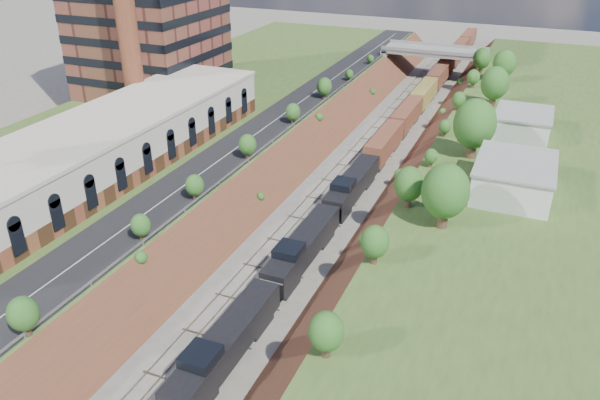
# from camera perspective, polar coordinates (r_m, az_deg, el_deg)

# --- Properties ---
(platform_left) EXTENTS (44.00, 180.00, 5.00)m
(platform_left) POSITION_cam_1_polar(r_m,az_deg,el_deg) (103.75, -12.57, 6.56)
(platform_left) COLOR #3C5523
(platform_left) RESTS_ON ground
(platform_right) EXTENTS (44.00, 180.00, 5.00)m
(platform_right) POSITION_cam_1_polar(r_m,az_deg,el_deg) (86.71, 26.28, 0.19)
(platform_right) COLOR #3C5523
(platform_right) RESTS_ON ground
(embankment_left) EXTENTS (10.00, 180.00, 10.00)m
(embankment_left) POSITION_cam_1_polar(r_m,az_deg,el_deg) (94.31, -1.31, 3.51)
(embankment_left) COLOR brown
(embankment_left) RESTS_ON ground
(embankment_right) EXTENTS (10.00, 180.00, 10.00)m
(embankment_right) POSITION_cam_1_polar(r_m,az_deg,el_deg) (88.39, 11.83, 1.24)
(embankment_right) COLOR brown
(embankment_right) RESTS_ON ground
(rail_left_track) EXTENTS (1.58, 180.00, 0.18)m
(rail_left_track) POSITION_cam_1_polar(r_m,az_deg,el_deg) (91.44, 3.51, 2.74)
(rail_left_track) COLOR gray
(rail_left_track) RESTS_ON ground
(rail_right_track) EXTENTS (1.58, 180.00, 0.18)m
(rail_right_track) POSITION_cam_1_polar(r_m,az_deg,el_deg) (90.03, 6.62, 2.21)
(rail_right_track) COLOR gray
(rail_right_track) RESTS_ON ground
(road) EXTENTS (8.00, 180.00, 0.10)m
(road) POSITION_cam_1_polar(r_m,az_deg,el_deg) (94.25, -3.86, 6.74)
(road) COLOR black
(road) RESTS_ON platform_left
(guardrail) EXTENTS (0.10, 171.00, 0.70)m
(guardrail) POSITION_cam_1_polar(r_m,az_deg,el_deg) (92.24, -1.63, 6.67)
(guardrail) COLOR #99999E
(guardrail) RESTS_ON platform_left
(commercial_building) EXTENTS (14.30, 62.30, 7.00)m
(commercial_building) POSITION_cam_1_polar(r_m,az_deg,el_deg) (82.71, -18.66, 4.98)
(commercial_building) COLOR brown
(commercial_building) RESTS_ON platform_left
(overpass) EXTENTS (24.50, 8.30, 7.40)m
(overpass) POSITION_cam_1_polar(r_m,az_deg,el_deg) (146.71, 12.97, 13.41)
(overpass) COLOR gray
(overpass) RESTS_ON ground
(white_building_near) EXTENTS (9.00, 12.00, 4.00)m
(white_building_near) POSITION_cam_1_polar(r_m,az_deg,el_deg) (77.18, 20.12, 1.96)
(white_building_near) COLOR silver
(white_building_near) RESTS_ON platform_right
(white_building_far) EXTENTS (8.00, 10.00, 3.60)m
(white_building_far) POSITION_cam_1_polar(r_m,az_deg,el_deg) (97.86, 20.87, 6.87)
(white_building_far) COLOR silver
(white_building_far) RESTS_ON platform_right
(tree_right_large) EXTENTS (5.25, 5.25, 7.61)m
(tree_right_large) POSITION_cam_1_polar(r_m,az_deg,el_deg) (65.69, 14.00, 0.80)
(tree_right_large) COLOR #473323
(tree_right_large) RESTS_ON platform_right
(tree_left_crest) EXTENTS (2.45, 2.45, 3.55)m
(tree_left_crest) POSITION_cam_1_polar(r_m,az_deg,el_deg) (61.32, -17.52, -4.17)
(tree_left_crest) COLOR #473323
(tree_left_crest) RESTS_ON platform_left
(freight_train) EXTENTS (2.84, 160.57, 4.55)m
(freight_train) POSITION_cam_1_polar(r_m,az_deg,el_deg) (117.43, 11.14, 9.07)
(freight_train) COLOR black
(freight_train) RESTS_ON ground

